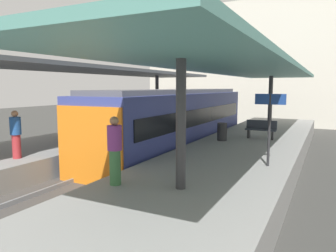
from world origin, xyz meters
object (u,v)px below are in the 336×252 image
at_px(platform_bench, 261,129).
at_px(litter_bin, 222,132).
at_px(passenger_near_bench, 138,113).
at_px(commuter_train, 177,120).
at_px(platform_sign, 270,113).
at_px(passenger_far_end, 115,150).
at_px(passenger_mid_platform, 16,134).

height_order(platform_bench, litter_bin, platform_bench).
bearing_deg(passenger_near_bench, litter_bin, -20.04).
bearing_deg(commuter_train, platform_bench, 7.57).
relative_size(platform_sign, passenger_far_end, 1.30).
bearing_deg(passenger_mid_platform, passenger_far_end, -10.32).
bearing_deg(litter_bin, passenger_near_bench, 159.96).
height_order(passenger_mid_platform, passenger_far_end, passenger_far_end).
bearing_deg(passenger_mid_platform, platform_sign, 19.65).
distance_m(platform_bench, passenger_far_end, 9.09).
bearing_deg(passenger_near_bench, commuter_train, -22.44).
bearing_deg(passenger_near_bench, platform_bench, -6.24).
bearing_deg(litter_bin, platform_sign, -55.53).
distance_m(commuter_train, platform_sign, 7.13).
relative_size(platform_sign, passenger_near_bench, 1.32).
distance_m(platform_sign, passenger_near_bench, 10.51).
distance_m(commuter_train, platform_bench, 4.13).
height_order(commuter_train, platform_bench, commuter_train).
height_order(platform_bench, platform_sign, platform_sign).
bearing_deg(platform_sign, passenger_mid_platform, -160.35).
height_order(commuter_train, passenger_near_bench, commuter_train).
bearing_deg(passenger_near_bench, passenger_far_end, -60.44).
bearing_deg(passenger_mid_platform, commuter_train, 71.46).
xyz_separation_m(platform_sign, passenger_mid_platform, (-7.80, -2.79, -0.78)).
distance_m(passenger_near_bench, passenger_far_end, 11.15).
bearing_deg(passenger_far_end, litter_bin, 87.09).
height_order(platform_sign, passenger_mid_platform, platform_sign).
height_order(litter_bin, passenger_near_bench, passenger_near_bench).
bearing_deg(platform_sign, litter_bin, 124.47).
relative_size(commuter_train, platform_bench, 9.66).
xyz_separation_m(commuter_train, passenger_mid_platform, (-2.51, -7.48, 0.12)).
xyz_separation_m(platform_bench, passenger_mid_platform, (-6.60, -8.03, 0.38)).
bearing_deg(passenger_far_end, passenger_mid_platform, 169.68).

